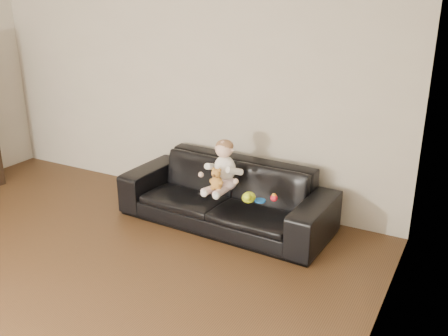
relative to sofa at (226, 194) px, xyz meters
The scene contains 8 objects.
wall_back 1.37m from the sofa, 148.32° to the left, with size 5.00×5.00×0.00m, color #BAB09C.
wall_right 2.98m from the sofa, 53.09° to the right, with size 5.50×5.50×0.00m, color #BAB09C.
sofa is the anchor object (origin of this frame).
baby 0.34m from the sofa, 72.16° to the right, with size 0.35×0.43×0.50m.
teddy_bear 0.38m from the sofa, 79.96° to the right, with size 0.13×0.13×0.21m.
toy_green 0.49m from the sofa, 35.24° to the right, with size 0.12×0.15×0.10m, color #C3E71B.
toy_rattle 0.60m from the sofa, 13.57° to the right, with size 0.07×0.07×0.07m, color red.
toy_blue_disc 0.51m from the sofa, 23.03° to the right, with size 0.10×0.10×0.01m, color blue.
Camera 1 is at (2.95, -1.76, 2.26)m, focal length 40.00 mm.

